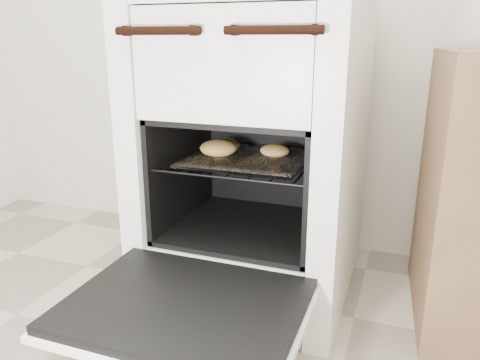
# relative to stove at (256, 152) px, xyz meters

# --- Properties ---
(stove) EXTENTS (0.64, 0.71, 0.98)m
(stove) POSITION_rel_stove_xyz_m (0.00, 0.00, 0.00)
(stove) COLOR white
(stove) RESTS_ON ground
(oven_door) EXTENTS (0.57, 0.45, 0.04)m
(oven_door) POSITION_rel_stove_xyz_m (-0.00, -0.54, -0.27)
(oven_door) COLOR black
(oven_door) RESTS_ON stove
(oven_rack) EXTENTS (0.46, 0.45, 0.01)m
(oven_rack) POSITION_rel_stove_xyz_m (-0.00, -0.07, -0.01)
(oven_rack) COLOR black
(oven_rack) RESTS_ON stove
(foil_sheet) EXTENTS (0.36, 0.32, 0.01)m
(foil_sheet) POSITION_rel_stove_xyz_m (-0.00, -0.09, -0.00)
(foil_sheet) COLOR white
(foil_sheet) RESTS_ON oven_rack
(baked_rolls) EXTENTS (0.29, 0.20, 0.05)m
(baked_rolls) POSITION_rel_stove_xyz_m (-0.05, -0.06, 0.02)
(baked_rolls) COLOR tan
(baked_rolls) RESTS_ON foil_sheet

